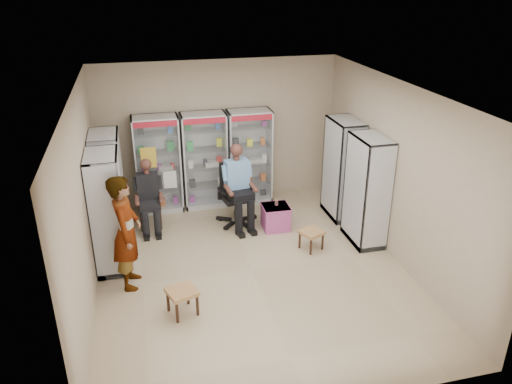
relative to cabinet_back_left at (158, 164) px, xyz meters
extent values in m
plane|color=tan|center=(1.30, -2.73, -1.00)|extent=(6.00, 6.00, 0.00)
cube|color=tan|center=(1.30, 0.27, 0.50)|extent=(5.00, 0.02, 3.00)
cube|color=tan|center=(1.30, -5.73, 0.50)|extent=(5.00, 0.02, 3.00)
cube|color=tan|center=(-1.20, -2.73, 0.50)|extent=(0.02, 6.00, 3.00)
cube|color=tan|center=(3.80, -2.73, 0.50)|extent=(0.02, 6.00, 3.00)
cube|color=silver|center=(1.30, -2.73, 2.00)|extent=(5.00, 6.00, 0.02)
cube|color=silver|center=(0.00, 0.00, 0.00)|extent=(0.90, 0.50, 2.00)
cube|color=#B9BBC1|center=(0.95, 0.00, 0.00)|extent=(0.90, 0.50, 2.00)
cube|color=silver|center=(1.90, 0.00, 0.00)|extent=(0.90, 0.50, 2.00)
cube|color=silver|center=(3.53, -1.13, 0.00)|extent=(0.90, 0.50, 2.00)
cube|color=silver|center=(3.53, -2.23, 0.00)|extent=(0.90, 0.50, 2.00)
cube|color=silver|center=(-0.93, -0.93, 0.00)|extent=(0.90, 0.50, 2.00)
cube|color=#A6A8AD|center=(-0.93, -2.03, 0.00)|extent=(0.90, 0.50, 2.00)
cube|color=black|center=(-0.25, -0.73, -0.53)|extent=(0.42, 0.42, 0.94)
cube|color=black|center=(1.41, -0.97, -0.39)|extent=(0.76, 0.76, 1.22)
cube|color=#BF4C90|center=(2.09, -1.39, -0.76)|extent=(0.50, 0.48, 0.47)
cylinder|color=#631408|center=(2.12, -1.34, -0.48)|extent=(0.07, 0.07, 0.10)
cube|color=#B0904A|center=(2.49, -2.30, -0.82)|extent=(0.48, 0.48, 0.36)
cube|color=olive|center=(0.06, -3.61, -0.80)|extent=(0.50, 0.50, 0.40)
imported|color=#9B9B9E|center=(-0.65, -2.67, -0.07)|extent=(0.52, 0.73, 1.86)
camera|label=1|loc=(-0.32, -9.65, 3.57)|focal=35.00mm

